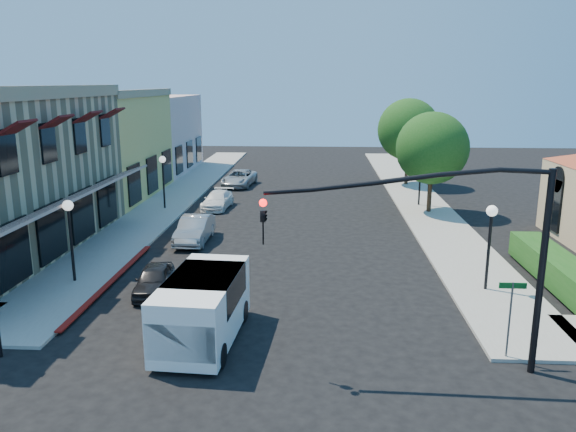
# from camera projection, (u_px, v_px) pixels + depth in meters

# --- Properties ---
(ground) EXTENTS (120.00, 120.00, 0.00)m
(ground) POSITION_uv_depth(u_px,v_px,m) (253.00, 391.00, 15.40)
(ground) COLOR black
(ground) RESTS_ON ground
(sidewalk_left) EXTENTS (3.50, 50.00, 0.12)m
(sidewalk_left) POSITION_uv_depth(u_px,v_px,m) (180.00, 194.00, 42.09)
(sidewalk_left) COLOR gray
(sidewalk_left) RESTS_ON ground
(sidewalk_right) EXTENTS (3.50, 50.00, 0.12)m
(sidewalk_right) POSITION_uv_depth(u_px,v_px,m) (415.00, 197.00, 41.11)
(sidewalk_right) COLOR gray
(sidewalk_right) RESTS_ON ground
(curb_red_strip) EXTENTS (0.25, 10.00, 0.06)m
(curb_red_strip) POSITION_uv_depth(u_px,v_px,m) (112.00, 284.00, 23.56)
(curb_red_strip) COLOR maroon
(curb_red_strip) RESTS_ON ground
(yellow_stucco_building) EXTENTS (10.00, 12.00, 7.60)m
(yellow_stucco_building) POSITION_uv_depth(u_px,v_px,m) (82.00, 145.00, 40.63)
(yellow_stucco_building) COLOR #D0BD5D
(yellow_stucco_building) RESTS_ON ground
(pink_stucco_building) EXTENTS (10.00, 12.00, 7.00)m
(pink_stucco_building) POSITION_uv_depth(u_px,v_px,m) (136.00, 134.00, 52.35)
(pink_stucco_building) COLOR beige
(pink_stucco_building) RESTS_ON ground
(hedge) EXTENTS (1.40, 8.00, 1.10)m
(hedge) POSITION_uv_depth(u_px,v_px,m) (556.00, 284.00, 23.48)
(hedge) COLOR #1B4F16
(hedge) RESTS_ON ground
(street_tree_a) EXTENTS (4.56, 4.56, 6.48)m
(street_tree_a) POSITION_uv_depth(u_px,v_px,m) (432.00, 148.00, 35.29)
(street_tree_a) COLOR #321E14
(street_tree_a) RESTS_ON ground
(street_tree_b) EXTENTS (4.94, 4.94, 7.02)m
(street_tree_b) POSITION_uv_depth(u_px,v_px,m) (409.00, 130.00, 44.92)
(street_tree_b) COLOR #321E14
(street_tree_b) RESTS_ON ground
(signal_mast_arm) EXTENTS (8.01, 0.39, 6.00)m
(signal_mast_arm) POSITION_uv_depth(u_px,v_px,m) (467.00, 236.00, 15.57)
(signal_mast_arm) COLOR black
(signal_mast_arm) RESTS_ON ground
(street_name_sign) EXTENTS (0.80, 0.06, 2.50)m
(street_name_sign) POSITION_uv_depth(u_px,v_px,m) (511.00, 308.00, 16.72)
(street_name_sign) COLOR #595B5E
(street_name_sign) RESTS_ON ground
(lamppost_left_near) EXTENTS (0.44, 0.44, 3.57)m
(lamppost_left_near) POSITION_uv_depth(u_px,v_px,m) (69.00, 220.00, 23.01)
(lamppost_left_near) COLOR black
(lamppost_left_near) RESTS_ON ground
(lamppost_left_far) EXTENTS (0.44, 0.44, 3.57)m
(lamppost_left_far) POSITION_uv_depth(u_px,v_px,m) (163.00, 169.00, 36.60)
(lamppost_left_far) COLOR black
(lamppost_left_far) RESTS_ON ground
(lamppost_right_near) EXTENTS (0.44, 0.44, 3.57)m
(lamppost_right_near) POSITION_uv_depth(u_px,v_px,m) (491.00, 226.00, 22.05)
(lamppost_right_near) COLOR black
(lamppost_right_near) RESTS_ON ground
(lamppost_right_far) EXTENTS (0.44, 0.44, 3.57)m
(lamppost_right_far) POSITION_uv_depth(u_px,v_px,m) (421.00, 166.00, 37.59)
(lamppost_right_far) COLOR black
(lamppost_right_far) RESTS_ON ground
(white_van) EXTENTS (2.44, 5.04, 2.18)m
(white_van) POSITION_uv_depth(u_px,v_px,m) (202.00, 305.00, 18.08)
(white_van) COLOR white
(white_van) RESTS_ON ground
(parked_car_a) EXTENTS (1.64, 3.41, 1.12)m
(parked_car_a) POSITION_uv_depth(u_px,v_px,m) (154.00, 280.00, 22.41)
(parked_car_a) COLOR black
(parked_car_a) RESTS_ON ground
(parked_car_b) EXTENTS (1.47, 4.15, 1.37)m
(parked_car_b) POSITION_uv_depth(u_px,v_px,m) (195.00, 230.00, 29.55)
(parked_car_b) COLOR #A1A3A6
(parked_car_b) RESTS_ON ground
(parked_car_c) EXTENTS (1.88, 4.00, 1.13)m
(parked_car_c) POSITION_uv_depth(u_px,v_px,m) (218.00, 200.00, 37.48)
(parked_car_c) COLOR white
(parked_car_c) RESTS_ON ground
(parked_car_d) EXTENTS (2.69, 4.87, 1.29)m
(parked_car_d) POSITION_uv_depth(u_px,v_px,m) (239.00, 178.00, 45.55)
(parked_car_d) COLOR #B5B7BB
(parked_car_d) RESTS_ON ground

